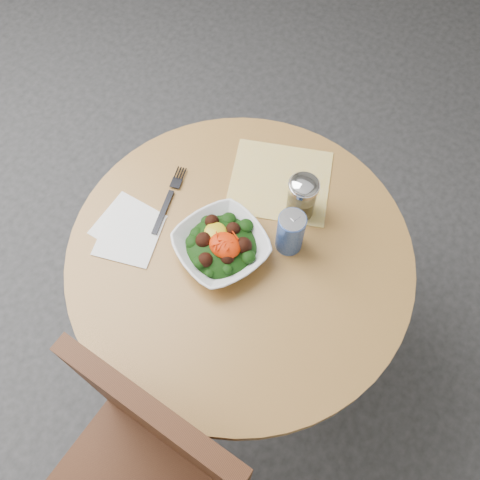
# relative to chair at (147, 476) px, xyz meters

# --- Properties ---
(ground) EXTENTS (6.00, 6.00, 0.00)m
(ground) POSITION_rel_chair_xyz_m (-0.07, 0.56, -0.55)
(ground) COLOR #29292C
(ground) RESTS_ON ground
(table) EXTENTS (0.90, 0.90, 0.75)m
(table) POSITION_rel_chair_xyz_m (-0.07, 0.56, -0.00)
(table) COLOR black
(table) RESTS_ON ground
(chair) EXTENTS (0.46, 0.46, 0.99)m
(chair) POSITION_rel_chair_xyz_m (0.00, 0.00, 0.00)
(chair) COLOR #4D2A15
(chair) RESTS_ON ground
(cloth_napkin) EXTENTS (0.34, 0.33, 0.00)m
(cloth_napkin) POSITION_rel_chair_xyz_m (-0.09, 0.80, 0.20)
(cloth_napkin) COLOR #DBA80B
(cloth_napkin) RESTS_ON table
(paper_napkins) EXTENTS (0.20, 0.20, 0.00)m
(paper_napkins) POSITION_rel_chair_xyz_m (-0.36, 0.46, 0.20)
(paper_napkins) COLOR white
(paper_napkins) RESTS_ON table
(salad_bowl) EXTENTS (0.29, 0.29, 0.08)m
(salad_bowl) POSITION_rel_chair_xyz_m (-0.12, 0.54, 0.23)
(salad_bowl) COLOR white
(salad_bowl) RESTS_ON table
(fork) EXTENTS (0.08, 0.22, 0.00)m
(fork) POSITION_rel_chair_xyz_m (-0.32, 0.60, 0.20)
(fork) COLOR black
(fork) RESTS_ON table
(spice_shaker) EXTENTS (0.08, 0.08, 0.14)m
(spice_shaker) POSITION_rel_chair_xyz_m (-0.00, 0.75, 0.27)
(spice_shaker) COLOR silver
(spice_shaker) RESTS_ON table
(beverage_can) EXTENTS (0.07, 0.07, 0.13)m
(beverage_can) POSITION_rel_chair_xyz_m (0.02, 0.65, 0.26)
(beverage_can) COLOR navy
(beverage_can) RESTS_ON table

